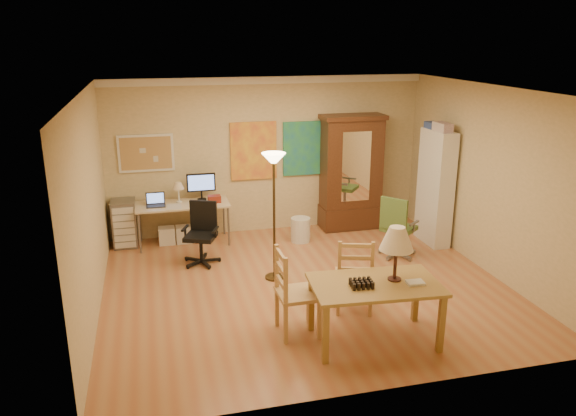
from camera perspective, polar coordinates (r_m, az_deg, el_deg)
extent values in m
plane|color=#AB633C|center=(7.93, 1.80, -7.91)|extent=(5.50, 5.50, 0.00)
cube|color=white|center=(9.60, -2.13, 12.86)|extent=(5.50, 0.08, 0.12)
cube|color=tan|center=(9.56, -14.23, 5.42)|extent=(0.90, 0.04, 0.62)
cube|color=yellow|center=(9.73, -3.51, 5.81)|extent=(0.80, 0.04, 1.00)
cube|color=teal|center=(9.92, 1.63, 6.07)|extent=(0.75, 0.04, 0.95)
cube|color=olive|center=(6.39, 8.85, -7.69)|extent=(1.49, 0.96, 0.04)
cube|color=olive|center=(6.08, 3.83, -12.70)|extent=(0.07, 0.07, 0.68)
cube|color=olive|center=(6.48, 15.30, -11.31)|extent=(0.07, 0.07, 0.68)
cube|color=olive|center=(6.70, 2.37, -9.66)|extent=(0.07, 0.07, 0.68)
cube|color=olive|center=(7.07, 12.85, -8.62)|extent=(0.07, 0.07, 0.68)
cylinder|color=black|center=(6.50, 10.75, -7.09)|extent=(0.15, 0.15, 0.02)
cylinder|color=black|center=(6.43, 10.84, -5.61)|extent=(0.04, 0.04, 0.38)
cone|color=beige|center=(6.32, 10.99, -3.05)|extent=(0.38, 0.38, 0.27)
cube|color=beige|center=(6.44, 12.80, -7.40)|extent=(0.20, 0.16, 0.03)
cube|color=black|center=(6.26, 7.48, -7.62)|extent=(0.28, 0.23, 0.08)
cube|color=tan|center=(7.16, 6.72, -6.80)|extent=(0.56, 0.55, 0.04)
cube|color=tan|center=(7.45, 8.10, -7.94)|extent=(0.05, 0.05, 0.45)
cube|color=tan|center=(7.42, 5.02, -7.93)|extent=(0.05, 0.05, 0.45)
cube|color=tan|center=(7.11, 8.37, -9.23)|extent=(0.05, 0.05, 0.45)
cube|color=tan|center=(7.08, 5.14, -9.22)|extent=(0.05, 0.05, 0.45)
cube|color=tan|center=(6.90, 8.55, -5.46)|extent=(0.05, 0.05, 0.52)
cube|color=tan|center=(6.87, 5.25, -5.44)|extent=(0.05, 0.05, 0.52)
cube|color=tan|center=(6.86, 6.92, -5.05)|extent=(0.39, 0.14, 0.05)
cube|color=tan|center=(6.57, 0.99, -8.71)|extent=(0.47, 0.49, 0.04)
cube|color=tan|center=(6.56, 3.19, -11.31)|extent=(0.04, 0.04, 0.47)
cube|color=tan|center=(6.91, 2.11, -9.72)|extent=(0.04, 0.04, 0.47)
cube|color=tan|center=(6.46, -0.23, -11.76)|extent=(0.04, 0.04, 0.47)
cube|color=tan|center=(6.82, -1.14, -10.11)|extent=(0.04, 0.04, 0.47)
cube|color=tan|center=(6.22, -0.24, -7.44)|extent=(0.04, 0.04, 0.55)
cube|color=tan|center=(6.59, -1.16, -5.97)|extent=(0.04, 0.04, 0.55)
cube|color=tan|center=(6.38, -0.72, -6.23)|extent=(0.04, 0.42, 0.06)
cylinder|color=#3A2D17|center=(8.17, -1.37, -7.01)|extent=(0.28, 0.28, 0.03)
cylinder|color=#3A2D17|center=(7.86, -1.42, -1.22)|extent=(0.04, 0.04, 1.73)
cone|color=#FFE0A5|center=(7.62, -1.46, 5.10)|extent=(0.33, 0.33, 0.14)
cube|color=beige|center=(9.43, -10.67, 0.36)|extent=(1.53, 0.67, 0.03)
cylinder|color=slate|center=(9.26, -14.85, -2.52)|extent=(0.03, 0.03, 0.67)
cylinder|color=slate|center=(9.33, -6.05, -1.87)|extent=(0.03, 0.03, 0.67)
cylinder|color=slate|center=(9.80, -14.84, -1.42)|extent=(0.03, 0.03, 0.67)
cylinder|color=slate|center=(9.86, -6.52, -0.81)|extent=(0.03, 0.03, 0.67)
cube|color=black|center=(9.37, -13.27, 0.22)|extent=(0.31, 0.21, 0.02)
cube|color=black|center=(9.48, -13.33, 1.07)|extent=(0.31, 0.05, 0.20)
cube|color=black|center=(9.50, -8.82, 2.59)|extent=(0.48, 0.04, 0.31)
cone|color=beige|center=(9.44, -11.09, 2.24)|extent=(0.19, 0.19, 0.11)
cube|color=beige|center=(9.28, -11.49, 0.15)|extent=(0.24, 0.31, 0.01)
cube|color=maroon|center=(9.40, -7.49, 0.92)|extent=(0.21, 0.15, 0.11)
cube|color=white|center=(9.63, -12.21, -2.75)|extent=(0.27, 0.23, 0.29)
cube|color=white|center=(9.64, -10.51, -2.63)|extent=(0.27, 0.23, 0.29)
cube|color=silver|center=(9.66, -8.82, -2.50)|extent=(0.27, 0.23, 0.29)
cylinder|color=black|center=(8.68, -8.81, -4.20)|extent=(0.05, 0.05, 0.37)
cube|color=black|center=(8.61, -8.88, -2.90)|extent=(0.57, 0.56, 0.06)
cube|color=black|center=(8.70, -8.58, -0.76)|extent=(0.41, 0.20, 0.47)
cube|color=black|center=(8.64, -10.42, -2.01)|extent=(0.14, 0.27, 0.03)
cube|color=black|center=(8.50, -7.38, -2.18)|extent=(0.14, 0.27, 0.03)
cylinder|color=slate|center=(9.05, 11.11, -3.35)|extent=(0.06, 0.06, 0.38)
cube|color=#46672E|center=(8.97, 11.19, -2.03)|extent=(0.63, 0.64, 0.07)
cube|color=#46672E|center=(8.70, 10.69, -0.62)|extent=(0.32, 0.37, 0.50)
cube|color=slate|center=(8.83, 12.69, -1.52)|extent=(0.25, 0.21, 0.03)
cube|color=slate|center=(9.03, 9.82, -0.92)|extent=(0.25, 0.21, 0.03)
cube|color=slate|center=(9.65, -16.28, -1.49)|extent=(0.39, 0.44, 0.78)
cube|color=silver|center=(9.43, -16.32, -1.93)|extent=(0.33, 0.02, 0.66)
cube|color=#351B0E|center=(10.06, 6.43, 3.42)|extent=(1.04, 0.47, 1.98)
cube|color=#351B0E|center=(10.27, 6.28, -0.82)|extent=(1.07, 0.51, 0.40)
cube|color=white|center=(9.79, 6.95, 4.16)|extent=(0.52, 0.01, 1.22)
cube|color=#351B0E|center=(9.87, 6.63, 9.17)|extent=(1.11, 0.53, 0.08)
cube|color=white|center=(9.58, 14.74, 2.03)|extent=(0.29, 0.76, 1.90)
cube|color=#993333|center=(9.58, 14.72, -1.07)|extent=(0.17, 0.38, 0.23)
cube|color=#334C99|center=(9.58, 14.29, 5.93)|extent=(0.17, 0.27, 0.19)
cylinder|color=silver|center=(9.51, 1.28, -2.21)|extent=(0.33, 0.33, 0.41)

